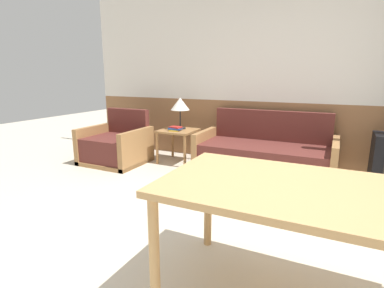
{
  "coord_description": "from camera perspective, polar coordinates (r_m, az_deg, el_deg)",
  "views": [
    {
      "loc": [
        0.45,
        -1.9,
        1.33
      ],
      "look_at": [
        -1.07,
        1.21,
        0.54
      ],
      "focal_mm": 28.0,
      "sensor_mm": 36.0,
      "label": 1
    }
  ],
  "objects": [
    {
      "name": "side_table",
      "position": [
        4.64,
        -2.66,
        1.73
      ],
      "size": [
        0.53,
        0.53,
        0.51
      ],
      "color": "#9E7042",
      "rests_on": "ground_plane"
    },
    {
      "name": "dining_table",
      "position": [
        1.76,
        21.38,
        -10.08
      ],
      "size": [
        1.62,
        0.89,
        0.74
      ],
      "color": "tan",
      "rests_on": "ground_plane"
    },
    {
      "name": "table_lamp",
      "position": [
        4.66,
        -2.27,
        7.49
      ],
      "size": [
        0.29,
        0.29,
        0.49
      ],
      "color": "#262628",
      "rests_on": "side_table"
    },
    {
      "name": "wall_back",
      "position": [
        4.55,
        20.87,
        12.36
      ],
      "size": [
        7.2,
        0.06,
        2.7
      ],
      "color": "#8E603D",
      "rests_on": "ground_plane"
    },
    {
      "name": "book_stack",
      "position": [
        4.54,
        -3.21,
        2.95
      ],
      "size": [
        0.2,
        0.18,
        0.07
      ],
      "color": "gold",
      "rests_on": "side_table"
    },
    {
      "name": "ground_plane",
      "position": [
        2.36,
        11.36,
        -21.6
      ],
      "size": [
        16.0,
        16.0,
        0.0
      ],
      "primitive_type": "plane",
      "color": "beige"
    },
    {
      "name": "couch",
      "position": [
        4.24,
        13.61,
        -2.17
      ],
      "size": [
        1.82,
        0.85,
        0.84
      ],
      "color": "#9E7042",
      "rests_on": "ground_plane"
    },
    {
      "name": "armchair",
      "position": [
        4.79,
        -14.29,
        -0.52
      ],
      "size": [
        0.91,
        0.8,
        0.81
      ],
      "rotation": [
        0.0,
        0.0,
        0.03
      ],
      "color": "#9E7042",
      "rests_on": "ground_plane"
    }
  ]
}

